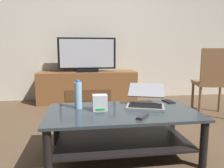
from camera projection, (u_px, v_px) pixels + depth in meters
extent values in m
plane|color=brown|center=(118.00, 153.00, 1.97)|extent=(7.68, 7.68, 0.00)
cube|color=beige|center=(97.00, 21.00, 4.01)|extent=(6.40, 0.12, 2.80)
cube|color=#2D383D|center=(122.00, 112.00, 1.87)|extent=(1.25, 0.68, 0.02)
cube|color=black|center=(122.00, 140.00, 1.91)|extent=(1.10, 0.60, 0.02)
cylinder|color=black|center=(48.00, 155.00, 1.53)|extent=(0.06, 0.06, 0.37)
cylinder|color=black|center=(204.00, 145.00, 1.70)|extent=(0.06, 0.06, 0.37)
cylinder|color=black|center=(56.00, 126.00, 2.11)|extent=(0.06, 0.06, 0.37)
cylinder|color=black|center=(172.00, 121.00, 2.27)|extent=(0.06, 0.06, 0.37)
cube|color=brown|center=(88.00, 87.00, 3.84)|extent=(1.66, 0.45, 0.52)
cube|color=#55351C|center=(88.00, 95.00, 3.64)|extent=(0.75, 0.01, 0.18)
cube|color=black|center=(87.00, 70.00, 3.78)|extent=(0.34, 0.20, 0.05)
cube|color=black|center=(87.00, 53.00, 3.73)|extent=(0.96, 0.04, 0.52)
cube|color=#B2B7C1|center=(87.00, 53.00, 3.71)|extent=(0.90, 0.01, 0.47)
cube|color=brown|center=(211.00, 83.00, 3.03)|extent=(0.54, 0.54, 0.04)
cube|color=brown|center=(218.00, 67.00, 2.80)|extent=(0.41, 0.14, 0.47)
cylinder|color=brown|center=(220.00, 97.00, 3.23)|extent=(0.04, 0.04, 0.43)
cylinder|color=brown|center=(193.00, 97.00, 3.27)|extent=(0.04, 0.04, 0.43)
cylinder|color=brown|center=(200.00, 103.00, 2.90)|extent=(0.04, 0.04, 0.43)
cube|color=gray|center=(145.00, 106.00, 1.98)|extent=(0.39, 0.33, 0.02)
cube|color=black|center=(145.00, 105.00, 1.98)|extent=(0.33, 0.27, 0.00)
cube|color=gray|center=(146.00, 90.00, 2.12)|extent=(0.38, 0.32, 0.10)
cube|color=#3F8CD8|center=(146.00, 90.00, 2.11)|extent=(0.34, 0.28, 0.08)
cube|color=silver|center=(100.00, 103.00, 1.87)|extent=(0.12, 0.09, 0.13)
cube|color=#19D84C|center=(100.00, 109.00, 1.84)|extent=(0.07, 0.00, 0.01)
cylinder|color=#99C6E5|center=(78.00, 95.00, 1.93)|extent=(0.06, 0.06, 0.23)
cylinder|color=blue|center=(78.00, 81.00, 1.91)|extent=(0.04, 0.04, 0.02)
cube|color=black|center=(169.00, 101.00, 2.18)|extent=(0.09, 0.15, 0.01)
cube|color=#2D2D30|center=(143.00, 116.00, 1.69)|extent=(0.13, 0.15, 0.02)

